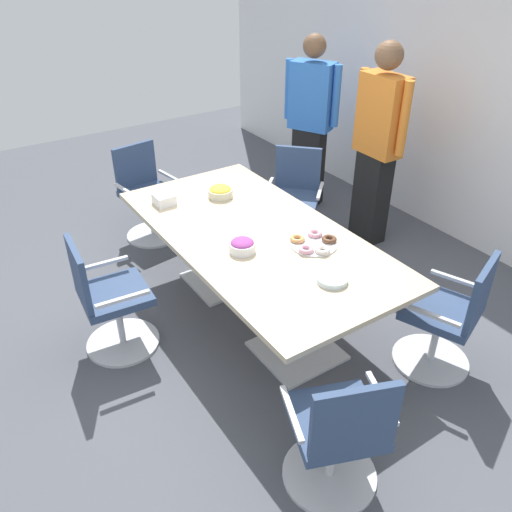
% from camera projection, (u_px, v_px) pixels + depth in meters
% --- Properties ---
extents(ground_plane, '(10.00, 10.00, 0.01)m').
position_uv_depth(ground_plane, '(256.00, 313.00, 4.28)').
color(ground_plane, '#4C4F56').
extents(back_wall, '(8.00, 0.10, 2.80)m').
position_uv_depth(back_wall, '(482.00, 95.00, 4.64)').
color(back_wall, white).
rests_on(back_wall, ground).
extents(conference_table, '(2.40, 1.20, 0.75)m').
position_uv_depth(conference_table, '(256.00, 248.00, 3.94)').
color(conference_table, '#CCB793').
rests_on(conference_table, ground).
extents(office_chair_0, '(0.76, 0.76, 0.91)m').
position_uv_depth(office_chair_0, '(294.00, 202.00, 5.07)').
color(office_chair_0, silver).
rests_on(office_chair_0, ground).
extents(office_chair_1, '(0.61, 0.61, 0.91)m').
position_uv_depth(office_chair_1, '(147.00, 198.00, 5.16)').
color(office_chair_1, silver).
rests_on(office_chair_1, ground).
extents(office_chair_2, '(0.58, 0.58, 0.91)m').
position_uv_depth(office_chair_2, '(109.00, 303.00, 3.73)').
color(office_chair_2, silver).
rests_on(office_chair_2, ground).
extents(office_chair_3, '(0.70, 0.70, 0.91)m').
position_uv_depth(office_chair_3, '(338.00, 436.00, 2.75)').
color(office_chair_3, silver).
rests_on(office_chair_3, ground).
extents(office_chair_4, '(0.70, 0.70, 0.91)m').
position_uv_depth(office_chair_4, '(448.00, 320.00, 3.56)').
color(office_chair_4, silver).
rests_on(office_chair_4, ground).
extents(person_standing_0, '(0.58, 0.39, 1.80)m').
position_uv_depth(person_standing_0, '(310.00, 120.00, 5.50)').
color(person_standing_0, black).
rests_on(person_standing_0, ground).
extents(person_standing_1, '(0.61, 0.24, 1.88)m').
position_uv_depth(person_standing_1, '(378.00, 143.00, 4.78)').
color(person_standing_1, black).
rests_on(person_standing_1, ground).
extents(snack_bowl_candy_mix, '(0.19, 0.19, 0.10)m').
position_uv_depth(snack_bowl_candy_mix, '(242.00, 245.00, 3.63)').
color(snack_bowl_candy_mix, white).
rests_on(snack_bowl_candy_mix, conference_table).
extents(snack_bowl_chips_yellow, '(0.21, 0.21, 0.10)m').
position_uv_depth(snack_bowl_chips_yellow, '(220.00, 192.00, 4.37)').
color(snack_bowl_chips_yellow, beige).
rests_on(snack_bowl_chips_yellow, conference_table).
extents(donut_platter, '(0.34, 0.34, 0.04)m').
position_uv_depth(donut_platter, '(314.00, 243.00, 3.72)').
color(donut_platter, white).
rests_on(donut_platter, conference_table).
extents(plate_stack, '(0.20, 0.20, 0.04)m').
position_uv_depth(plate_stack, '(332.00, 279.00, 3.34)').
color(plate_stack, white).
rests_on(plate_stack, conference_table).
extents(napkin_pile, '(0.15, 0.15, 0.09)m').
position_uv_depth(napkin_pile, '(164.00, 199.00, 4.25)').
color(napkin_pile, white).
rests_on(napkin_pile, conference_table).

